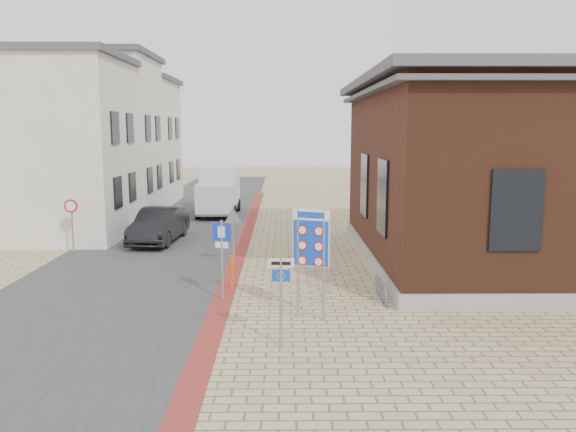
# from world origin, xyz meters

# --- Properties ---
(ground) EXTENTS (120.00, 120.00, 0.00)m
(ground) POSITION_xyz_m (0.00, 0.00, 0.00)
(ground) COLOR tan
(ground) RESTS_ON ground
(road_strip) EXTENTS (7.00, 60.00, 0.02)m
(road_strip) POSITION_xyz_m (-5.50, 15.00, 0.01)
(road_strip) COLOR #38383A
(road_strip) RESTS_ON ground
(curb_strip) EXTENTS (0.60, 40.00, 0.02)m
(curb_strip) POSITION_xyz_m (-2.00, 10.00, 0.01)
(curb_strip) COLOR maroon
(curb_strip) RESTS_ON ground
(brick_building) EXTENTS (13.00, 13.00, 6.80)m
(brick_building) POSITION_xyz_m (8.99, 7.00, 3.49)
(brick_building) COLOR gray
(brick_building) RESTS_ON ground
(townhouse_near) EXTENTS (7.40, 6.40, 8.30)m
(townhouse_near) POSITION_xyz_m (-10.99, 12.00, 4.17)
(townhouse_near) COLOR beige
(townhouse_near) RESTS_ON ground
(townhouse_mid) EXTENTS (7.40, 6.40, 9.10)m
(townhouse_mid) POSITION_xyz_m (-10.99, 18.00, 4.57)
(townhouse_mid) COLOR beige
(townhouse_mid) RESTS_ON ground
(townhouse_far) EXTENTS (7.40, 6.40, 8.30)m
(townhouse_far) POSITION_xyz_m (-10.99, 24.00, 4.17)
(townhouse_far) COLOR beige
(townhouse_far) RESTS_ON ground
(bike_rack) EXTENTS (0.08, 1.80, 0.60)m
(bike_rack) POSITION_xyz_m (2.65, 2.20, 0.26)
(bike_rack) COLOR slate
(bike_rack) RESTS_ON ground
(sedan) EXTENTS (1.96, 4.72, 1.52)m
(sedan) POSITION_xyz_m (-5.69, 10.66, 0.76)
(sedan) COLOR black
(sedan) RESTS_ON ground
(box_truck) EXTENTS (2.29, 5.25, 2.74)m
(box_truck) POSITION_xyz_m (-3.95, 18.73, 1.41)
(box_truck) COLOR slate
(box_truck) RESTS_ON ground
(border_sign) EXTENTS (0.95, 0.40, 2.92)m
(border_sign) POSITION_xyz_m (0.50, 0.45, 2.10)
(border_sign) COLOR gray
(border_sign) RESTS_ON ground
(essen_sign) EXTENTS (0.60, 0.07, 2.21)m
(essen_sign) POSITION_xyz_m (-0.27, -1.50, 1.45)
(essen_sign) COLOR gray
(essen_sign) RESTS_ON ground
(parking_sign) EXTENTS (0.52, 0.16, 2.38)m
(parking_sign) POSITION_xyz_m (-1.98, 2.00, 1.61)
(parking_sign) COLOR gray
(parking_sign) RESTS_ON ground
(yield_sign) EXTENTS (0.75, 0.23, 2.14)m
(yield_sign) POSITION_xyz_m (-2.00, 6.00, 1.61)
(yield_sign) COLOR gray
(yield_sign) RESTS_ON ground
(speed_sign) EXTENTS (0.53, 0.07, 2.25)m
(speed_sign) POSITION_xyz_m (-8.50, 8.00, 1.49)
(speed_sign) COLOR gray
(speed_sign) RESTS_ON ground
(bollard) EXTENTS (0.11, 0.11, 1.09)m
(bollard) POSITION_xyz_m (-1.80, 3.14, 0.54)
(bollard) COLOR #FA450D
(bollard) RESTS_ON ground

